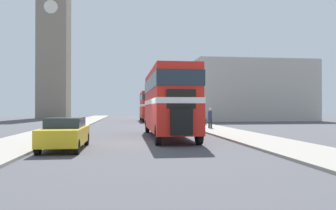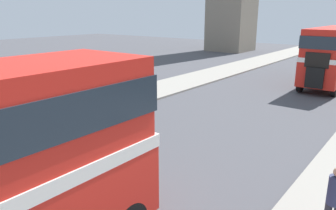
# 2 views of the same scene
# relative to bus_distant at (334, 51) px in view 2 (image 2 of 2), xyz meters

# --- Properties ---
(bus_distant) EXTENTS (2.45, 9.23, 4.21)m
(bus_distant) POSITION_rel_bus_distant_xyz_m (0.00, 0.00, 0.00)
(bus_distant) COLOR red
(bus_distant) RESTS_ON ground_plane
(pedestrian_walking) EXTENTS (0.36, 0.36, 1.78)m
(pedestrian_walking) POSITION_rel_bus_distant_xyz_m (4.19, -18.75, -1.38)
(pedestrian_walking) COLOR #282833
(pedestrian_walking) RESTS_ON sidewalk_right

